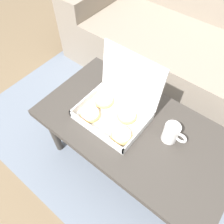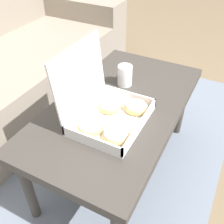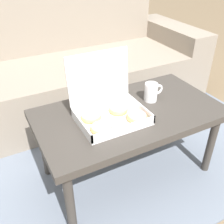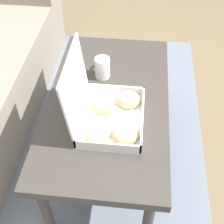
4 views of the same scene
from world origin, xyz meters
name	(u,v)px [view 2 (image 2 of 4)]	position (x,y,z in m)	size (l,w,h in m)	color
ground_plane	(98,159)	(0.00, 0.00, 0.00)	(12.00, 12.00, 0.00)	#756047
area_rug	(56,141)	(0.00, 0.30, 0.01)	(2.34, 1.89, 0.01)	slate
coffee_table	(118,112)	(0.00, -0.12, 0.40)	(0.99, 0.54, 0.45)	#3D3833
pastry_box	(107,110)	(-0.12, -0.13, 0.50)	(0.33, 0.29, 0.31)	white
coffee_mug	(125,75)	(0.16, -0.08, 0.50)	(0.11, 0.07, 0.10)	white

